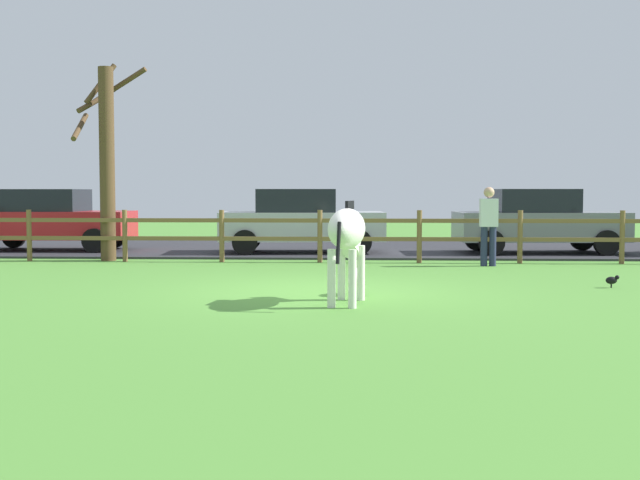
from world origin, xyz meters
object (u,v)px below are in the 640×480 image
crow_on_grass (612,280)px  parked_car_red (51,219)px  zebra (348,236)px  visitor_near_fence (489,222)px  bare_tree (106,156)px  parked_car_silver (300,220)px  parked_car_grey (538,221)px

crow_on_grass → parked_car_red: size_ratio=0.05×
crow_on_grass → zebra: bearing=-155.2°
crow_on_grass → visitor_near_fence: 4.01m
bare_tree → parked_car_red: (-2.25, 2.38, -1.49)m
parked_car_silver → zebra: bearing=-81.3°
bare_tree → parked_car_red: bearing=133.4°
zebra → parked_car_red: bearing=131.0°
bare_tree → visitor_near_fence: bearing=-6.3°
parked_car_red → parked_car_grey: bearing=-1.4°
parked_car_grey → visitor_near_fence: visitor_near_fence is taller
crow_on_grass → visitor_near_fence: size_ratio=0.13×
parked_car_silver → visitor_near_fence: visitor_near_fence is taller
bare_tree → parked_car_red: bare_tree is taller
parked_car_grey → crow_on_grass: bearing=-92.4°
parked_car_red → parked_car_silver: bearing=-3.5°
zebra → parked_car_silver: 8.63m
parked_car_grey → parked_car_red: 12.25m
zebra → parked_car_silver: (-1.31, 8.53, -0.08)m
parked_car_grey → parked_car_red: (-12.24, 0.31, 0.00)m
crow_on_grass → visitor_near_fence: bearing=110.6°
bare_tree → parked_car_silver: bearing=25.4°
crow_on_grass → parked_car_grey: parked_car_grey is taller
parked_car_grey → bare_tree: bearing=-168.3°
visitor_near_fence → crow_on_grass: bearing=-69.4°
visitor_near_fence → bare_tree: bearing=173.7°
parked_car_grey → parked_car_silver: bearing=-179.2°
zebra → parked_car_red: parked_car_red is taller
crow_on_grass → visitor_near_fence: (-1.38, 3.68, 0.78)m
zebra → visitor_near_fence: size_ratio=1.18×
parked_car_red → parked_car_silver: 6.46m
parked_car_red → visitor_near_fence: size_ratio=2.47×
zebra → crow_on_grass: zebra is taller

